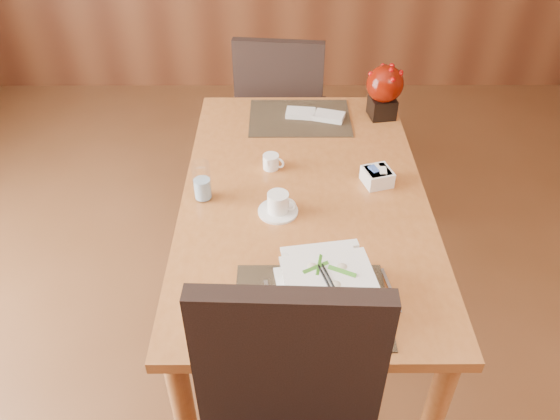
{
  "coord_description": "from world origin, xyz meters",
  "views": [
    {
      "loc": [
        -0.1,
        -1.01,
        1.97
      ],
      "look_at": [
        -0.09,
        0.35,
        0.87
      ],
      "focal_mm": 35.0,
      "sensor_mm": 36.0,
      "label": 1
    }
  ],
  "objects_px": {
    "water_glass": "(202,181)",
    "far_chair": "(281,110)",
    "coffee_cup": "(278,205)",
    "creamer_jug": "(271,162)",
    "soup_setting": "(327,287)",
    "dining_table": "(304,213)",
    "sugar_caddy": "(377,177)",
    "berry_decor": "(384,89)",
    "bread_plate": "(215,315)"
  },
  "relations": [
    {
      "from": "water_glass",
      "to": "far_chair",
      "type": "distance_m",
      "value": 1.09
    },
    {
      "from": "coffee_cup",
      "to": "far_chair",
      "type": "distance_m",
      "value": 1.12
    },
    {
      "from": "creamer_jug",
      "to": "soup_setting",
      "type": "bearing_deg",
      "value": -52.57
    },
    {
      "from": "dining_table",
      "to": "coffee_cup",
      "type": "relative_size",
      "value": 10.54
    },
    {
      "from": "coffee_cup",
      "to": "water_glass",
      "type": "distance_m",
      "value": 0.29
    },
    {
      "from": "sugar_caddy",
      "to": "berry_decor",
      "type": "distance_m",
      "value": 0.53
    },
    {
      "from": "sugar_caddy",
      "to": "bread_plate",
      "type": "relative_size",
      "value": 0.69
    },
    {
      "from": "sugar_caddy",
      "to": "far_chair",
      "type": "distance_m",
      "value": 1.01
    },
    {
      "from": "berry_decor",
      "to": "creamer_jug",
      "type": "bearing_deg",
      "value": -140.36
    },
    {
      "from": "berry_decor",
      "to": "sugar_caddy",
      "type": "bearing_deg",
      "value": -100.18
    },
    {
      "from": "coffee_cup",
      "to": "creamer_jug",
      "type": "height_order",
      "value": "coffee_cup"
    },
    {
      "from": "creamer_jug",
      "to": "berry_decor",
      "type": "height_order",
      "value": "berry_decor"
    },
    {
      "from": "dining_table",
      "to": "berry_decor",
      "type": "height_order",
      "value": "berry_decor"
    },
    {
      "from": "soup_setting",
      "to": "far_chair",
      "type": "bearing_deg",
      "value": 85.76
    },
    {
      "from": "sugar_caddy",
      "to": "dining_table",
      "type": "bearing_deg",
      "value": -167.93
    },
    {
      "from": "soup_setting",
      "to": "far_chair",
      "type": "xyz_separation_m",
      "value": [
        -0.13,
        1.5,
        -0.25
      ]
    },
    {
      "from": "water_glass",
      "to": "berry_decor",
      "type": "bearing_deg",
      "value": 39.21
    },
    {
      "from": "water_glass",
      "to": "creamer_jug",
      "type": "bearing_deg",
      "value": 38.34
    },
    {
      "from": "dining_table",
      "to": "berry_decor",
      "type": "xyz_separation_m",
      "value": [
        0.37,
        0.57,
        0.23
      ]
    },
    {
      "from": "soup_setting",
      "to": "creamer_jug",
      "type": "distance_m",
      "value": 0.71
    },
    {
      "from": "soup_setting",
      "to": "far_chair",
      "type": "height_order",
      "value": "far_chair"
    },
    {
      "from": "soup_setting",
      "to": "berry_decor",
      "type": "height_order",
      "value": "berry_decor"
    },
    {
      "from": "coffee_cup",
      "to": "bread_plate",
      "type": "distance_m",
      "value": 0.51
    },
    {
      "from": "far_chair",
      "to": "bread_plate",
      "type": "bearing_deg",
      "value": 89.2
    },
    {
      "from": "coffee_cup",
      "to": "far_chair",
      "type": "xyz_separation_m",
      "value": [
        0.02,
        1.09,
        -0.23
      ]
    },
    {
      "from": "water_glass",
      "to": "creamer_jug",
      "type": "relative_size",
      "value": 1.89
    },
    {
      "from": "soup_setting",
      "to": "water_glass",
      "type": "distance_m",
      "value": 0.64
    },
    {
      "from": "coffee_cup",
      "to": "water_glass",
      "type": "relative_size",
      "value": 0.93
    },
    {
      "from": "coffee_cup",
      "to": "creamer_jug",
      "type": "distance_m",
      "value": 0.28
    },
    {
      "from": "sugar_caddy",
      "to": "bread_plate",
      "type": "bearing_deg",
      "value": -130.67
    },
    {
      "from": "creamer_jug",
      "to": "water_glass",
      "type": "bearing_deg",
      "value": -118.24
    },
    {
      "from": "berry_decor",
      "to": "bread_plate",
      "type": "bearing_deg",
      "value": -119.22
    },
    {
      "from": "water_glass",
      "to": "far_chair",
      "type": "height_order",
      "value": "far_chair"
    },
    {
      "from": "dining_table",
      "to": "bread_plate",
      "type": "xyz_separation_m",
      "value": [
        -0.28,
        -0.59,
        0.1
      ]
    },
    {
      "from": "soup_setting",
      "to": "bread_plate",
      "type": "distance_m",
      "value": 0.33
    },
    {
      "from": "dining_table",
      "to": "creamer_jug",
      "type": "relative_size",
      "value": 18.51
    },
    {
      "from": "creamer_jug",
      "to": "bread_plate",
      "type": "xyz_separation_m",
      "value": [
        -0.15,
        -0.75,
        -0.02
      ]
    },
    {
      "from": "berry_decor",
      "to": "bread_plate",
      "type": "height_order",
      "value": "berry_decor"
    },
    {
      "from": "dining_table",
      "to": "far_chair",
      "type": "bearing_deg",
      "value": 94.78
    },
    {
      "from": "sugar_caddy",
      "to": "berry_decor",
      "type": "height_order",
      "value": "berry_decor"
    },
    {
      "from": "soup_setting",
      "to": "berry_decor",
      "type": "bearing_deg",
      "value": 64.53
    },
    {
      "from": "dining_table",
      "to": "far_chair",
      "type": "relative_size",
      "value": 1.52
    },
    {
      "from": "coffee_cup",
      "to": "water_glass",
      "type": "xyz_separation_m",
      "value": [
        -0.27,
        0.08,
        0.04
      ]
    },
    {
      "from": "bread_plate",
      "to": "far_chair",
      "type": "xyz_separation_m",
      "value": [
        0.2,
        1.57,
        -0.2
      ]
    },
    {
      "from": "dining_table",
      "to": "berry_decor",
      "type": "distance_m",
      "value": 0.72
    },
    {
      "from": "coffee_cup",
      "to": "far_chair",
      "type": "bearing_deg",
      "value": 89.17
    },
    {
      "from": "water_glass",
      "to": "berry_decor",
      "type": "relative_size",
      "value": 0.64
    },
    {
      "from": "dining_table",
      "to": "sugar_caddy",
      "type": "bearing_deg",
      "value": 12.07
    },
    {
      "from": "dining_table",
      "to": "coffee_cup",
      "type": "xyz_separation_m",
      "value": [
        -0.1,
        -0.11,
        0.13
      ]
    },
    {
      "from": "soup_setting",
      "to": "bread_plate",
      "type": "bearing_deg",
      "value": -178.16
    }
  ]
}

